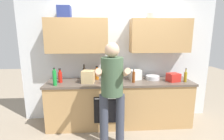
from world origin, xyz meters
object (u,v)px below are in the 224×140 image
bottle_wine (116,74)px  bottle_juice (97,74)px  bottle_soy (84,74)px  bottle_vinegar (134,77)px  bottle_oil (185,77)px  grocery_bag_bread (88,77)px  knife_block (108,76)px  grocery_bag_produce (135,75)px  person_standing (112,87)px  bottle_syrup (106,79)px  bottle_hotsauce (60,77)px  bottle_soda (55,78)px  mixing_bowl (153,78)px  cup_ceramic (118,81)px  grocery_bag_crisps (173,77)px

bottle_wine → bottle_juice: bearing=158.8°
bottle_soy → bottle_vinegar: 0.98m
bottle_oil → grocery_bag_bread: (-1.87, 0.06, 0.01)m
bottle_soy → bottle_juice: (0.25, 0.03, -0.02)m
knife_block → grocery_bag_produce: (0.55, 0.07, -0.01)m
bottle_vinegar → bottle_wine: bottle_wine is taller
bottle_oil → grocery_bag_produce: 0.96m
person_standing → bottle_syrup: size_ratio=6.63×
bottle_vinegar → bottle_oil: bearing=-1.3°
person_standing → bottle_wine: 0.73m
bottle_hotsauce → bottle_syrup: (0.87, -0.20, -0.01)m
person_standing → bottle_juice: size_ratio=6.16×
bottle_vinegar → grocery_bag_bread: bottle_vinegar is taller
bottle_soy → grocery_bag_produce: bearing=-2.0°
knife_block → grocery_bag_bread: 0.40m
bottle_soda → mixing_bowl: bearing=8.6°
bottle_soy → mixing_bowl: 1.39m
bottle_juice → grocery_bag_produce: bearing=-4.9°
knife_block → bottle_wine: bearing=-3.3°
bottle_soda → grocery_bag_produce: bottle_soda is taller
bottle_soda → bottle_syrup: bottle_soda is taller
bottle_hotsauce → bottle_soda: bearing=-104.9°
bottle_juice → grocery_bag_produce: size_ratio=1.23×
bottle_oil → bottle_wine: bearing=173.5°
bottle_vinegar → bottle_wine: bearing=158.3°
bottle_hotsauce → cup_ceramic: (1.09, -0.13, -0.07)m
cup_ceramic → grocery_bag_crisps: (1.09, 0.05, 0.03)m
mixing_bowl → person_standing: bearing=-138.3°
bottle_oil → knife_block: (-1.48, 0.16, 0.01)m
grocery_bag_crisps → mixing_bowl: bearing=155.6°
bottle_juice → mixing_bowl: (1.13, -0.08, -0.08)m
bottle_soda → bottle_wine: size_ratio=0.98×
bottle_syrup → bottle_vinegar: bearing=9.9°
mixing_bowl → bottle_hotsauce: bearing=-177.1°
person_standing → grocery_bag_crisps: bearing=26.6°
bottle_juice → bottle_vinegar: 0.75m
bottle_hotsauce → bottle_syrup: size_ratio=1.06×
person_standing → cup_ceramic: (0.15, 0.57, -0.05)m
mixing_bowl → grocery_bag_bread: grocery_bag_bread is taller
bottle_juice → grocery_bag_crisps: bottle_juice is taller
mixing_bowl → knife_block: knife_block is taller
bottle_vinegar → bottle_oil: size_ratio=0.99×
bottle_vinegar → cup_ceramic: bearing=-176.0°
bottle_soda → grocery_bag_crisps: bearing=3.1°
person_standing → bottle_wine: person_standing is taller
grocery_bag_crisps → grocery_bag_bread: (-1.65, 0.01, 0.04)m
bottle_soda → grocery_bag_crisps: (2.24, 0.12, -0.06)m
bottle_hotsauce → mixing_bowl: bottle_hotsauce is taller
bottle_vinegar → bottle_oil: (1.01, -0.02, -0.00)m
bottle_syrup → grocery_bag_produce: bearing=26.4°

